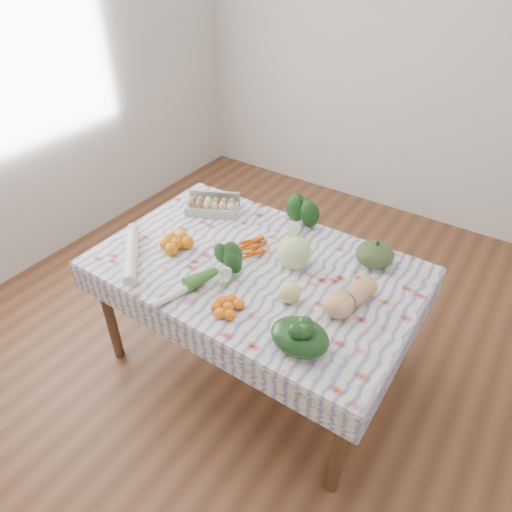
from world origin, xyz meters
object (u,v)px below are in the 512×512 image
Objects in this scene: cabbage at (294,252)px; butternut_squash at (350,296)px; kabocha_squash at (375,254)px; dining_table at (256,277)px; egg_carton at (212,208)px; grapefruit at (290,292)px.

butternut_squash is at bearing -18.12° from cabbage.
dining_table is at bearing -145.02° from kabocha_squash.
butternut_squash is (0.03, -0.37, 0.00)m from kabocha_squash.
kabocha_squash is at bearing -21.92° from egg_carton.
cabbage is at bearing -40.42° from egg_carton.
egg_carton is 1.62× the size of kabocha_squash.
egg_carton is at bearing 152.76° from grapefruit.
cabbage reaches higher than egg_carton.
egg_carton is 1.01m from kabocha_squash.
butternut_squash is (0.53, -0.02, 0.15)m from dining_table.
dining_table is at bearing -148.10° from cabbage.
cabbage is 1.64× the size of grapefruit.
dining_table is 0.55m from butternut_squash.
kabocha_squash is 0.68× the size of butternut_squash.
butternut_squash reaches higher than dining_table.
butternut_squash reaches higher than grapefruit.
dining_table is 9.29× the size of cabbage.
butternut_squash reaches higher than kabocha_squash.
cabbage reaches higher than grapefruit.
kabocha_squash is (0.50, 0.35, 0.15)m from dining_table.
grapefruit is (-0.25, -0.12, -0.01)m from butternut_squash.
egg_carton is (-0.50, 0.27, 0.13)m from dining_table.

